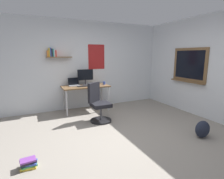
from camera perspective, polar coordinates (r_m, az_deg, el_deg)
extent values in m
plane|color=gray|center=(3.61, 4.66, -15.44)|extent=(5.20, 5.20, 0.00)
cube|color=silver|center=(5.50, -8.05, 7.76)|extent=(5.00, 0.10, 2.60)
cube|color=brown|center=(5.15, -16.70, 9.97)|extent=(0.68, 0.20, 0.02)
cube|color=#A51E1E|center=(5.53, -5.04, 10.44)|extent=(0.52, 0.01, 0.74)
cube|color=orange|center=(5.14, -20.04, 10.82)|extent=(0.04, 0.14, 0.16)
cube|color=gold|center=(5.14, -19.62, 11.23)|extent=(0.03, 0.14, 0.23)
cube|color=#3851B2|center=(5.15, -19.24, 11.28)|extent=(0.03, 0.14, 0.24)
cube|color=black|center=(5.15, -18.86, 11.19)|extent=(0.03, 0.14, 0.22)
cube|color=teal|center=(5.16, -18.48, 11.16)|extent=(0.03, 0.14, 0.21)
cube|color=silver|center=(5.16, -18.12, 11.11)|extent=(0.02, 0.14, 0.19)
cube|color=#C63833|center=(5.16, -17.73, 11.02)|extent=(0.03, 0.14, 0.17)
cube|color=silver|center=(4.95, 30.49, 5.98)|extent=(0.10, 5.00, 2.60)
cube|color=brown|center=(5.34, 23.75, 7.38)|extent=(0.04, 1.10, 0.90)
cube|color=black|center=(5.33, 23.65, 7.38)|extent=(0.01, 0.94, 0.76)
cube|color=brown|center=(5.35, 23.05, 2.42)|extent=(0.12, 1.10, 0.03)
cube|color=brown|center=(5.13, -8.51, 1.01)|extent=(1.33, 0.64, 0.03)
cylinder|color=#B7B7BC|center=(4.83, -14.39, -4.36)|extent=(0.04, 0.04, 0.71)
cylinder|color=#B7B7BC|center=(5.18, -1.13, -2.96)|extent=(0.04, 0.04, 0.71)
cylinder|color=#B7B7BC|center=(5.32, -15.46, -2.98)|extent=(0.04, 0.04, 0.71)
cylinder|color=#B7B7BC|center=(5.64, -3.28, -1.79)|extent=(0.04, 0.04, 0.71)
cylinder|color=black|center=(4.44, -3.58, -9.93)|extent=(0.52, 0.52, 0.04)
cylinder|color=#4C4C51|center=(4.37, -3.61, -7.61)|extent=(0.05, 0.05, 0.34)
cube|color=black|center=(4.31, -3.65, -4.90)|extent=(0.44, 0.44, 0.09)
cube|color=black|center=(4.35, -5.86, -0.90)|extent=(0.37, 0.28, 0.48)
cube|color=#ADAFB5|center=(5.16, -12.06, 1.22)|extent=(0.31, 0.21, 0.02)
cube|color=black|center=(5.24, -12.36, 2.61)|extent=(0.31, 0.01, 0.21)
cylinder|color=#38383D|center=(5.24, -8.53, 1.47)|extent=(0.17, 0.17, 0.01)
cylinder|color=#38383D|center=(5.23, -8.55, 2.31)|extent=(0.03, 0.03, 0.14)
cube|color=black|center=(5.19, -8.59, 4.75)|extent=(0.46, 0.02, 0.31)
cube|color=black|center=(5.03, -8.98, 1.09)|extent=(0.37, 0.13, 0.02)
ellipsoid|color=#262628|center=(5.12, -5.98, 1.41)|extent=(0.10, 0.06, 0.03)
cylinder|color=#334CA5|center=(5.28, -2.56, 2.09)|extent=(0.08, 0.08, 0.09)
ellipsoid|color=#1E2333|center=(3.99, 27.17, -11.33)|extent=(0.32, 0.22, 0.34)
cube|color=gold|center=(3.05, -25.28, -21.60)|extent=(0.23, 0.17, 0.04)
cube|color=#3D934C|center=(3.04, -25.14, -21.11)|extent=(0.22, 0.17, 0.02)
cube|color=#3851B2|center=(3.03, -25.19, -20.70)|extent=(0.23, 0.18, 0.02)
cube|color=black|center=(3.01, -25.45, -20.28)|extent=(0.23, 0.18, 0.03)
cube|color=#7A3D99|center=(2.99, -25.50, -19.88)|extent=(0.22, 0.17, 0.02)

